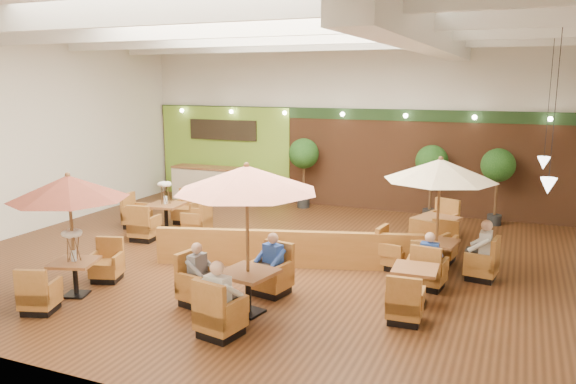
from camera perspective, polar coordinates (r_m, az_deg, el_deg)
The scene contains 17 objects.
room at distance 13.71m, azimuth 0.97°, elevation 9.32°, with size 14.04×14.00×5.52m.
service_counter at distance 19.56m, azimuth -7.52°, elevation 0.80°, with size 3.00×0.75×1.18m.
booth_divider at distance 12.54m, azimuth -0.05°, elevation -5.80°, with size 5.95×0.18×0.82m, color brown.
table_0 at distance 11.29m, azimuth -21.30°, elevation -1.07°, with size 2.22×2.48×2.41m.
table_1 at distance 9.71m, azimuth -4.55°, elevation -1.44°, with size 2.64×2.76×2.73m.
table_2 at distance 12.16m, azimuth 15.09°, elevation -0.24°, with size 2.55×2.55×2.55m.
table_3 at distance 15.80m, azimuth -12.28°, elevation -2.41°, with size 2.67×2.67×1.56m.
table_4 at distance 10.80m, azimuth 12.72°, elevation -9.32°, with size 0.84×2.40×0.89m.
table_5 at distance 14.22m, azimuth 14.76°, elevation -4.18°, with size 1.20×2.95×1.04m.
topiary_0 at distance 18.17m, azimuth 1.61°, elevation 3.65°, with size 0.98×0.98×2.27m.
topiary_1 at distance 17.15m, azimuth 14.38°, elevation 2.75°, with size 0.96×0.96×2.23m.
topiary_2 at distance 16.99m, azimuth 20.54°, elevation 2.27°, with size 0.95×0.95×2.22m.
diner_0 at distance 9.19m, azimuth -6.93°, elevation -9.97°, with size 0.44×0.38×0.83m.
diner_1 at distance 10.87m, azimuth -1.71°, elevation -6.65°, with size 0.42×0.38×0.76m.
diner_2 at distance 10.49m, azimuth -9.00°, elevation -7.54°, with size 0.31×0.37×0.73m.
diner_3 at distance 11.51m, azimuth 14.19°, elevation -6.08°, with size 0.35×0.27×0.71m.
diner_4 at distance 12.30m, azimuth 19.18°, elevation -5.03°, with size 0.33×0.41×0.83m.
Camera 1 is at (5.33, -11.51, 4.07)m, focal length 35.00 mm.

